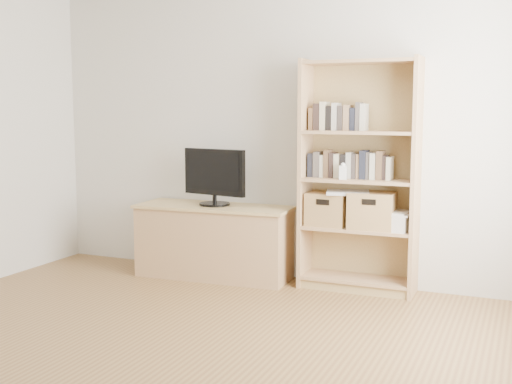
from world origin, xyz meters
The scene contains 11 objects.
back_wall centered at (0.00, 2.50, 1.30)m, with size 4.50×0.02×2.60m, color silver.
tv_stand centered at (-0.55, 2.25, 0.31)m, with size 1.33×0.50×0.61m, color tan.
bookshelf centered at (0.71, 2.33, 0.94)m, with size 0.94×0.33×1.87m, color tan.
television centered at (-0.55, 2.25, 0.88)m, with size 0.62×0.05×0.49m, color black.
books_row_mid centered at (0.71, 2.35, 1.02)m, with size 0.77×0.15×0.21m, color #1E212D.
books_row_upper centered at (0.50, 2.35, 1.40)m, with size 0.38×0.14×0.20m, color #1E212D.
baby_monitor centered at (0.61, 2.23, 0.97)m, with size 0.06×0.04×0.11m, color white.
basket_left centered at (0.46, 2.33, 0.65)m, with size 0.33×0.27×0.27m, color #AE824E.
basket_right centered at (0.82, 2.33, 0.67)m, with size 0.35×0.29×0.29m, color #AE824E.
laptop centered at (0.63, 2.31, 0.80)m, with size 0.34×0.24×0.03m, color silver.
magazine_stack centered at (1.03, 2.33, 0.58)m, with size 0.19×0.27×0.13m, color silver.
Camera 1 is at (1.98, -2.69, 1.46)m, focal length 45.00 mm.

